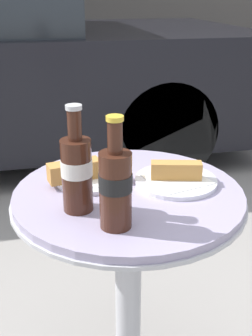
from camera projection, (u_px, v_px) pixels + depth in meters
bistro_table at (128, 246)px, 1.16m from camera, size 0.61×0.61×0.69m
cola_bottle_left at (116, 185)px, 0.89m from camera, size 0.07×0.07×0.25m
cola_bottle_right at (77, 171)px, 0.96m from camera, size 0.07×0.07×0.25m
lunch_plate_near at (176, 178)px, 1.13m from camera, size 0.22×0.22×0.06m
lunch_plate_far at (90, 174)px, 1.14m from camera, size 0.23×0.21×0.06m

